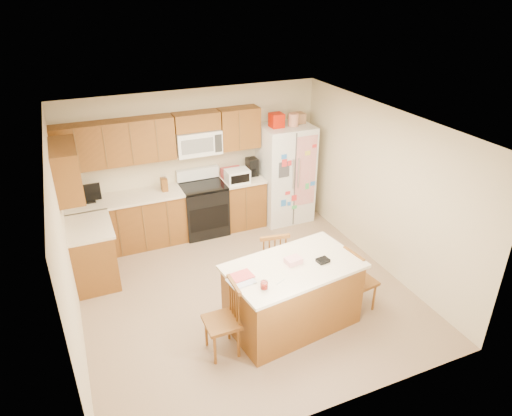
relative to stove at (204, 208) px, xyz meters
name	(u,v)px	position (x,y,z in m)	size (l,w,h in m)	color
ground	(245,291)	(0.00, -1.94, -0.47)	(4.50, 4.50, 0.00)	#887156
room_shell	(243,203)	(0.00, -1.94, 0.97)	(4.60, 4.60, 2.52)	beige
cabinetry	(147,198)	(-0.98, -0.15, 0.44)	(3.36, 1.56, 2.15)	#93541B
stove	(204,208)	(0.00, 0.00, 0.00)	(0.76, 0.65, 1.13)	black
refrigerator	(285,172)	(1.57, -0.06, 0.45)	(0.90, 0.79, 2.04)	white
island	(292,295)	(0.31, -2.82, -0.01)	(1.79, 1.19, 1.01)	#93541B
windsor_chair_left	(224,321)	(-0.67, -2.94, -0.02)	(0.40, 0.42, 0.97)	#93541B
windsor_chair_back	(271,263)	(0.36, -2.08, 0.01)	(0.50, 0.48, 1.02)	#93541B
windsor_chair_right	(358,281)	(1.29, -2.88, -0.03)	(0.43, 0.45, 0.94)	#93541B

